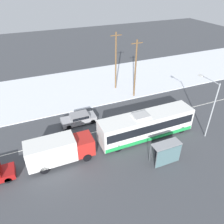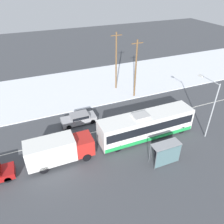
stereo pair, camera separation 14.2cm
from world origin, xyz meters
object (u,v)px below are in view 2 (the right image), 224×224
box_truck (58,149)px  utility_pole_roadside (136,69)px  pedestrian_at_stop (157,148)px  bus_shelter (167,151)px  streetlamp (210,101)px  utility_pole_snowlot (116,61)px  sedan_car (79,118)px  city_bus (146,125)px

box_truck → utility_pole_roadside: bearing=35.1°
pedestrian_at_stop → utility_pole_roadside: 14.05m
utility_pole_roadside → pedestrian_at_stop: bearing=-107.6°
pedestrian_at_stop → bus_shelter: (0.31, -1.25, 0.56)m
bus_shelter → streetlamp: bearing=19.9°
box_truck → utility_pole_snowlot: size_ratio=0.73×
sedan_car → pedestrian_at_stop: pedestrian_at_stop is taller
city_bus → pedestrian_at_stop: 3.57m
box_truck → sedan_car: 7.03m
box_truck → pedestrian_at_stop: size_ratio=3.73×
streetlamp → sedan_car: bearing=149.3°
city_bus → streetlamp: size_ratio=1.65×
box_truck → utility_pole_snowlot: utility_pole_snowlot is taller
box_truck → pedestrian_at_stop: 10.22m
streetlamp → utility_pole_snowlot: size_ratio=0.75×
city_bus → sedan_car: (-6.64, 5.73, -0.85)m
sedan_car → utility_pole_roadside: 11.43m
city_bus → bus_shelter: 4.74m
pedestrian_at_stop → bus_shelter: size_ratio=0.61×
sedan_car → utility_pole_snowlot: utility_pole_snowlot is taller
box_truck → pedestrian_at_stop: bearing=-18.8°
city_bus → sedan_car: city_bus is taller
sedan_car → utility_pole_snowlot: (8.48, 7.42, 4.09)m
box_truck → streetlamp: streetlamp is taller
sedan_car → utility_pole_roadside: utility_pole_roadside is taller
city_bus → utility_pole_roadside: utility_pole_roadside is taller
bus_shelter → utility_pole_snowlot: 18.29m
bus_shelter → utility_pole_roadside: utility_pole_roadside is taller
pedestrian_at_stop → utility_pole_snowlot: utility_pole_snowlot is taller
city_bus → sedan_car: bearing=139.2°
utility_pole_roadside → box_truck: bearing=-144.9°
pedestrian_at_stop → sedan_car: bearing=123.0°
box_truck → pedestrian_at_stop: (9.66, -3.28, -0.49)m
utility_pole_snowlot → streetlamp: bearing=-72.5°
city_bus → utility_pole_snowlot: utility_pole_snowlot is taller
bus_shelter → utility_pole_snowlot: size_ratio=0.32×
bus_shelter → streetlamp: (7.03, 2.55, 2.84)m
sedan_car → pedestrian_at_stop: (5.97, -9.20, 0.35)m
bus_shelter → city_bus: bearing=85.5°
box_truck → pedestrian_at_stop: box_truck is taller
streetlamp → utility_pole_snowlot: utility_pole_snowlot is taller
city_bus → streetlamp: bearing=-18.1°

